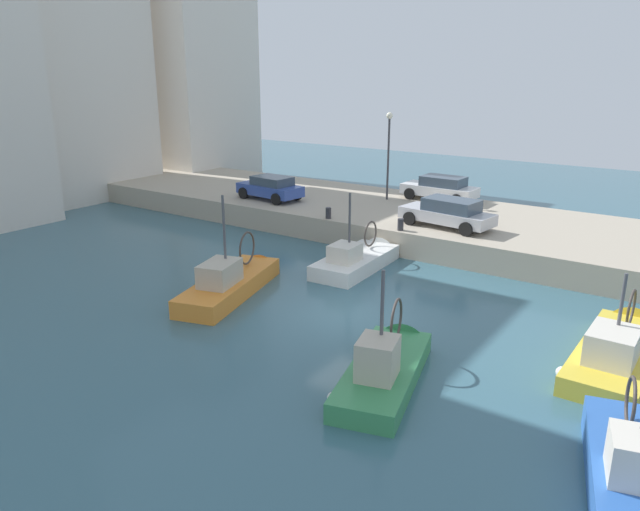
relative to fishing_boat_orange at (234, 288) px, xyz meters
name	(u,v)px	position (x,y,z in m)	size (l,w,h in m)	color
water_surface	(352,315)	(0.62, -5.07, -0.14)	(80.00, 80.00, 0.00)	#386070
quay_wall	(474,230)	(12.12, -5.07, 0.46)	(9.00, 56.00, 1.20)	#ADA08C
fishing_boat_orange	(234,288)	(0.00, 0.00, 0.00)	(6.80, 3.39, 4.72)	orange
fishing_boat_yellow	(618,356)	(2.24, -13.42, 0.00)	(6.56, 2.29, 3.91)	gold
fishing_boat_white	(360,264)	(5.47, -2.43, -0.04)	(5.74, 2.23, 4.32)	white
fishing_boat_green	(387,372)	(-2.62, -8.22, 0.00)	(6.03, 3.13, 4.24)	#388951
fishing_boat_blue	(627,480)	(-3.88, -14.64, -0.01)	(6.00, 2.95, 4.68)	#2D60B7
parked_car_blue	(271,187)	(9.84, 6.13, 1.75)	(2.18, 3.97, 1.33)	#334C9E
parked_car_white	(441,188)	(15.18, -1.80, 1.76)	(1.97, 4.22, 1.36)	silver
parked_car_silver	(448,213)	(9.72, -4.62, 1.77)	(2.29, 4.56, 1.37)	#B7B7BC
mooring_bollard_mid	(401,224)	(7.97, -3.07, 1.34)	(0.28, 0.28, 0.55)	#2D2D33
mooring_bollard_north	(328,213)	(7.97, 0.93, 1.34)	(0.28, 0.28, 0.55)	#2D2D33
quay_streetlamp	(389,141)	(13.62, 0.74, 4.32)	(0.36, 0.36, 4.83)	#38383D
waterfront_building_west_mid	(183,61)	(17.53, 20.81, 8.64)	(7.94, 9.08, 17.52)	silver
waterfront_building_east	(52,71)	(6.99, 21.46, 8.00)	(11.03, 7.43, 16.23)	silver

